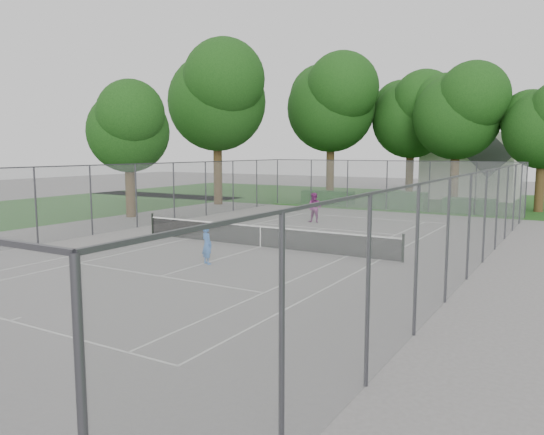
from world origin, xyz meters
The scene contains 16 objects.
ground centered at (0.00, 0.00, 0.00)m, with size 120.00×120.00×0.00m, color slate.
grass_far centered at (0.00, 26.00, 0.00)m, with size 60.00×20.00×0.00m, color #1C4B15.
court_markings centered at (0.00, 0.00, 0.01)m, with size 11.03×23.83×0.01m.
tennis_net centered at (0.00, 0.00, 0.51)m, with size 12.87×0.10×1.10m.
perimeter_fence centered at (0.00, 0.00, 1.81)m, with size 18.08×34.08×3.52m.
tree_far_left centered at (-6.55, 21.83, 8.35)m, with size 8.45×7.72×12.15m.
tree_far_midleft centered at (-0.55, 24.69, 7.32)m, with size 7.41×6.77×10.65m.
tree_far_midright centered at (3.71, 21.77, 7.26)m, with size 7.35×6.71×10.56m.
tree_side_back centered at (-12.59, 13.97, 8.55)m, with size 8.65×7.90×12.44m.
tree_side_front centered at (-12.70, 4.73, 5.83)m, with size 5.91×5.40×8.49m.
hedge_left centered at (-5.37, 18.68, 0.51)m, with size 4.10×1.23×1.02m, color #174817.
hedge_mid centered at (0.54, 18.06, 0.62)m, with size 3.97×1.13×1.25m, color #174817.
hedge_right centered at (5.56, 17.71, 0.51)m, with size 3.39×1.24×1.02m, color #174817.
house centered at (3.32, 29.80, 3.82)m, with size 7.62×5.90×9.48m.
girl_player centered at (0.14, -4.01, 0.73)m, with size 0.53×0.35×1.46m, color #3670CA.
woman_player centered at (-1.41, 8.26, 0.88)m, with size 0.86×0.67×1.77m, color #7B296A.
Camera 1 is at (12.21, -19.55, 4.25)m, focal length 35.00 mm.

